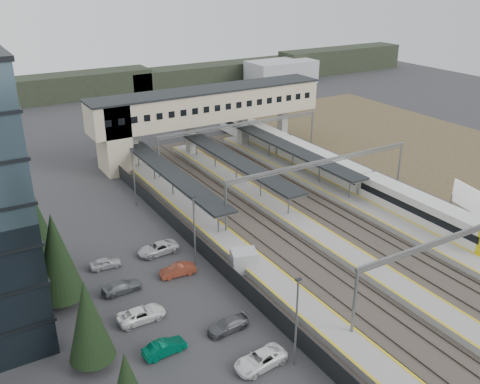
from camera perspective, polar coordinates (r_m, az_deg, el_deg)
ground at (r=54.65m, az=7.69°, el=-10.16°), size 220.00×220.00×0.00m
conifer_row at (r=40.75m, az=-14.39°, el=-15.49°), size 4.42×49.82×9.50m
car_park at (r=43.75m, az=-1.45°, el=-18.72°), size 10.62×44.62×1.27m
lampposts at (r=49.32m, az=-0.38°, el=-7.96°), size 0.50×53.25×8.07m
fence at (r=54.48m, az=-1.00°, el=-8.80°), size 0.08×90.00×2.00m
relay_cabin_far at (r=56.31m, az=0.43°, el=-7.41°), size 3.17×2.89×2.40m
rail_corridor at (r=63.09m, az=11.65°, el=-5.30°), size 34.00×90.00×0.92m
canopies at (r=76.56m, az=-0.40°, el=3.34°), size 23.10×30.00×3.28m
footbridge at (r=88.41m, az=-4.97°, el=8.68°), size 40.40×6.40×11.20m
gantries at (r=61.10m, az=15.18°, el=-0.68°), size 28.40×62.28×7.17m
train at (r=81.67m, az=8.72°, el=2.92°), size 2.80×58.50×3.53m
billboard at (r=70.85m, az=23.25°, el=-0.76°), size 1.49×5.83×5.05m
treeline_far at (r=140.74m, az=-8.06°, el=11.85°), size 170.00×19.00×7.00m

